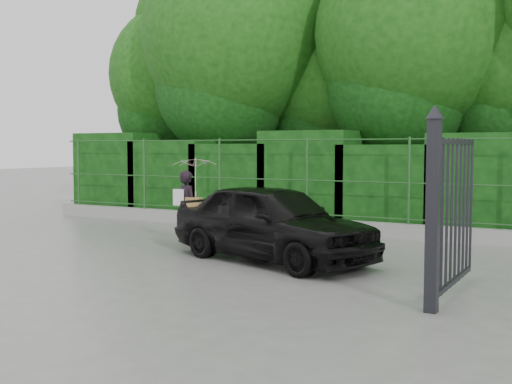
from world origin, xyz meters
The scene contains 8 objects.
ground centered at (0.00, 0.00, 0.00)m, with size 80.00×80.00×0.00m, color gray.
kerb centered at (0.00, 4.50, 0.15)m, with size 14.00×0.25×0.30m, color #9E9E99.
fence centered at (0.22, 4.50, 1.20)m, with size 14.13×0.06×1.80m.
hedge centered at (-0.14, 5.50, 1.05)m, with size 14.20×1.20×2.28m.
trees centered at (1.14, 7.74, 4.62)m, with size 17.10×6.15×8.08m.
gate centered at (4.60, -0.72, 1.19)m, with size 0.22×2.33×2.36m.
woman centered at (-0.77, 1.75, 1.12)m, with size 0.90×0.89×1.70m.
car centered at (1.47, 0.84, 0.65)m, with size 1.54×3.82×1.30m, color black.
Camera 1 is at (6.38, -8.47, 1.88)m, focal length 45.00 mm.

